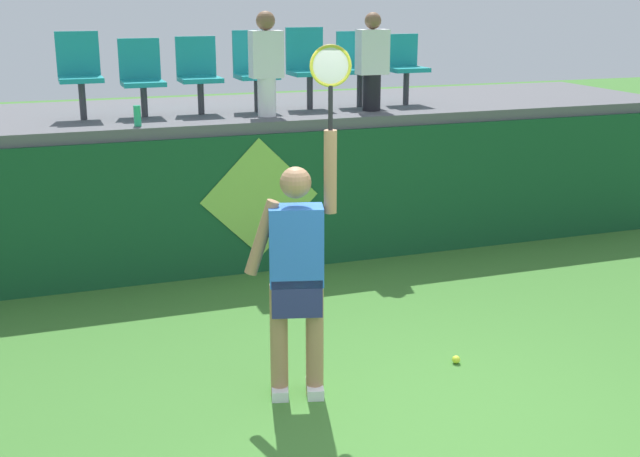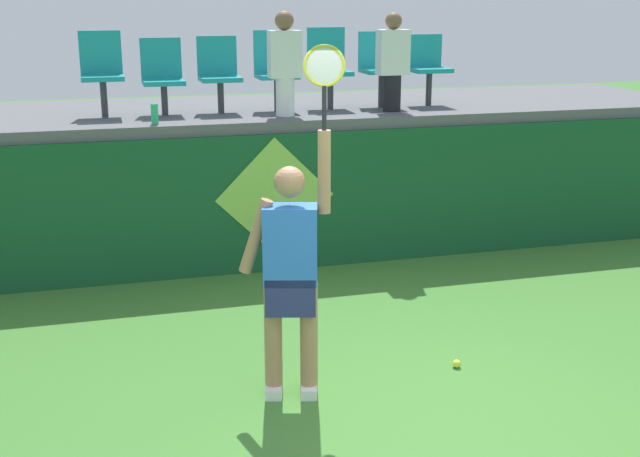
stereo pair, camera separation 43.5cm
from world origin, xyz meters
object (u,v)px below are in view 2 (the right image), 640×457
stadium_chair_1 (163,74)px  spectator_0 (285,62)px  tennis_player (291,270)px  tennis_ball (457,364)px  stadium_chair_4 (328,64)px  stadium_chair_3 (275,67)px  stadium_chair_6 (427,65)px  stadium_chair_2 (219,71)px  stadium_chair_0 (102,69)px  stadium_chair_5 (380,64)px  water_bottle (155,114)px  spectator_1 (393,61)px

stadium_chair_1 → spectator_0: 1.34m
tennis_player → spectator_0: size_ratio=2.31×
tennis_ball → stadium_chair_1: bearing=117.2°
stadium_chair_4 → spectator_0: size_ratio=0.82×
stadium_chair_3 → stadium_chair_6: stadium_chair_3 is taller
stadium_chair_2 → stadium_chair_3: bearing=0.4°
tennis_player → tennis_ball: size_ratio=38.47×
stadium_chair_0 → stadium_chair_5: (3.12, -0.00, -0.01)m
stadium_chair_1 → stadium_chair_6: 3.08m
tennis_player → stadium_chair_6: 4.66m
tennis_player → stadium_chair_3: (0.73, 3.74, 1.11)m
tennis_player → water_bottle: bearing=102.7°
stadium_chair_4 → stadium_chair_6: (1.21, -0.01, -0.03)m
stadium_chair_1 → stadium_chair_5: (2.49, -0.00, 0.05)m
stadium_chair_1 → spectator_0: size_ratio=0.74×
water_bottle → stadium_chair_2: bearing=42.9°
stadium_chair_6 → stadium_chair_5: bearing=179.6°
spectator_0 → stadium_chair_2: bearing=143.6°
tennis_player → stadium_chair_4: tennis_player is taller
tennis_ball → stadium_chair_5: (0.60, 3.66, 2.05)m
stadium_chair_4 → spectator_1: size_ratio=0.84×
stadium_chair_1 → stadium_chair_5: stadium_chair_5 is taller
stadium_chair_0 → stadium_chair_4: stadium_chair_4 is taller
stadium_chair_0 → stadium_chair_4: bearing=0.0°
stadium_chair_0 → stadium_chair_1: stadium_chair_0 is taller
stadium_chair_0 → stadium_chair_1: (0.63, -0.00, -0.06)m
stadium_chair_4 → spectator_1: spectator_1 is taller
stadium_chair_6 → spectator_0: 1.89m
stadium_chair_6 → spectator_1: 0.74m
tennis_player → stadium_chair_4: 4.13m
stadium_chair_0 → stadium_chair_4: 2.50m
stadium_chair_2 → spectator_0: spectator_0 is taller
tennis_ball → stadium_chair_0: bearing=124.5°
tennis_ball → stadium_chair_4: bearing=90.2°
stadium_chair_1 → stadium_chair_2: bearing=-0.1°
water_bottle → stadium_chair_5: (2.65, 0.71, 0.38)m
tennis_player → stadium_chair_2: size_ratio=3.07×
stadium_chair_2 → spectator_0: 0.80m
tennis_player → stadium_chair_0: tennis_player is taller
stadium_chair_1 → stadium_chair_4: stadium_chair_4 is taller
stadium_chair_1 → stadium_chair_3: stadium_chair_3 is taller
water_bottle → spectator_1: 2.70m
stadium_chair_2 → stadium_chair_6: size_ratio=1.01×
stadium_chair_0 → stadium_chair_1: 0.64m
stadium_chair_5 → spectator_1: 0.44m
stadium_chair_5 → spectator_0: bearing=-159.3°
tennis_player → stadium_chair_0: 4.07m
tennis_player → stadium_chair_2: tennis_player is taller
water_bottle → stadium_chair_0: (-0.47, 0.72, 0.40)m
tennis_ball → stadium_chair_0: stadium_chair_0 is taller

